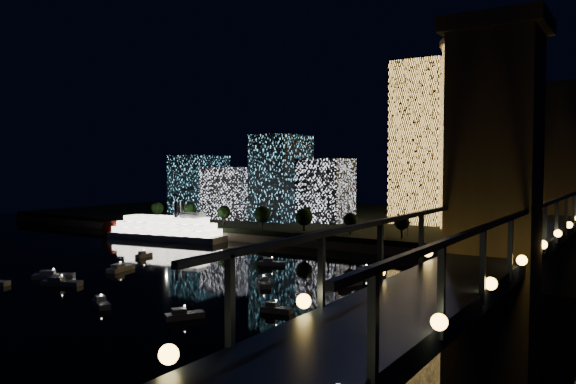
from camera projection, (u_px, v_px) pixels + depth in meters
name	position (u px, v px, depth m)	size (l,w,h in m)	color
ground	(217.00, 299.00, 128.39)	(520.00, 520.00, 0.00)	black
far_bank	(438.00, 225.00, 262.56)	(420.00, 160.00, 5.00)	black
seawall	(368.00, 248.00, 197.14)	(420.00, 6.00, 3.00)	#6B5E4C
tower_cylindrical	(483.00, 135.00, 222.50)	(34.00, 34.00, 74.99)	#F7B54F
tower_rectangular	(421.00, 143.00, 247.19)	(22.20, 22.20, 70.64)	#F7B54F
midrise_blocks	(257.00, 185.00, 268.27)	(91.46, 30.51, 39.40)	silver
truss_bridge	(525.00, 250.00, 95.53)	(13.00, 266.00, 50.00)	navy
riverboat	(161.00, 229.00, 230.34)	(56.10, 19.77, 16.58)	silver
motorboats	(201.00, 283.00, 142.40)	(117.11, 71.14, 2.78)	silver
esplanade_trees	(302.00, 217.00, 218.40)	(166.20, 6.88, 8.94)	black
street_lamps	(303.00, 219.00, 225.26)	(132.70, 0.70, 5.65)	black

